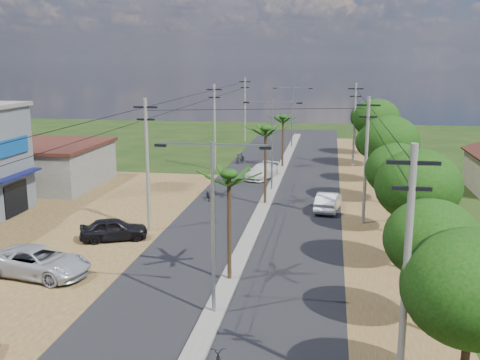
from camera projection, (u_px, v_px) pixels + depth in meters
The scene contains 32 objects.
ground at pixel (214, 315), 25.68m from camera, with size 160.00×160.00×0.00m, color black.
road at pixel (257, 223), 40.15m from camera, with size 12.00×110.00×0.04m, color black.
median at pixel (262, 211), 43.03m from camera, with size 1.00×90.00×0.18m, color #605E56.
dirt_lot_west at pixel (9, 243), 35.74m from camera, with size 18.00×46.00×0.04m, color brown.
dirt_shoulder_east at pixel (378, 228), 38.82m from camera, with size 5.00×90.00×0.03m, color brown.
low_shed at pixel (44, 164), 51.70m from camera, with size 10.40×10.40×3.95m.
tree_east_a at pixel (472, 288), 17.46m from camera, with size 4.40×4.40×6.37m.
tree_east_b at pixel (431, 240), 23.36m from camera, with size 4.00×4.00×5.83m.
tree_east_c at pixel (418, 186), 29.89m from camera, with size 4.60×4.60×6.83m.
tree_east_d at pixel (397, 170), 36.80m from camera, with size 4.20×4.20×6.13m.
tree_east_e at pixel (389, 142), 44.33m from camera, with size 4.80×4.80×7.14m.
tree_east_f at pixel (376, 142), 52.37m from camera, with size 3.80×3.80×5.52m.
tree_east_g at pixel (377, 119), 59.71m from camera, with size 5.00×5.00×7.38m.
tree_east_h at pixel (369, 117), 67.60m from camera, with size 4.40×4.40×6.52m.
palm_median_near at pixel (229, 179), 28.37m from camera, with size 2.00×2.00×6.15m.
palm_median_mid at pixel (266, 132), 43.73m from camera, with size 2.00×2.00×6.55m.
palm_median_far at pixel (283, 119), 59.31m from camera, with size 2.00×2.00×5.85m.
streetlight_near at pixel (213, 214), 24.67m from camera, with size 5.10×0.18×8.00m.
streetlight_mid at pixel (272, 138), 48.79m from camera, with size 5.10×0.18×8.00m.
streetlight_far at pixel (292, 112), 72.92m from camera, with size 5.10×0.18×8.00m.
utility_pole_w_b at pixel (147, 162), 37.35m from camera, with size 1.60×0.24×9.00m.
utility_pole_w_c at pixel (214, 125), 58.58m from camera, with size 1.60×0.24×9.00m.
utility_pole_w_d at pixel (245, 108), 78.84m from camera, with size 1.60×0.24×9.00m.
utility_pole_e_a at pixel (406, 276), 17.71m from camera, with size 1.60×0.24×9.00m.
utility_pole_e_b at pixel (366, 158), 38.94m from camera, with size 1.60×0.24×9.00m.
utility_pole_e_c at pixel (354, 123), 60.17m from camera, with size 1.60×0.24×9.00m.
car_silver_mid at pixel (328, 202), 43.15m from camera, with size 1.55×4.45×1.47m, color #ADB2B6.
car_white_far at pixel (262, 172), 54.74m from camera, with size 1.97×4.86×1.41m, color silver.
car_parked_silver at pixel (39, 262), 30.09m from camera, with size 2.62×5.69×1.58m, color #ADB2B6.
car_parked_dark at pixel (114, 230), 36.10m from camera, with size 1.72×4.28×1.46m, color black.
moto_rider_west_a at pixel (208, 195), 46.46m from camera, with size 0.59×1.70×0.90m, color black.
moto_rider_west_b at pixel (240, 158), 62.98m from camera, with size 0.52×1.85×1.11m, color black.
Camera 1 is at (4.98, -23.30, 11.47)m, focal length 42.00 mm.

